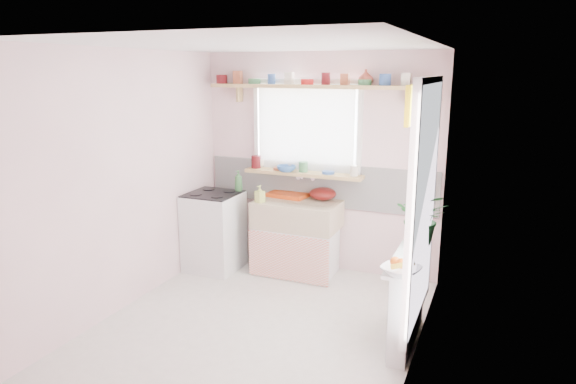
% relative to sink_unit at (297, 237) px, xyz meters
% --- Properties ---
extents(room, '(3.20, 3.20, 3.20)m').
position_rel_sink_unit_xyz_m(room, '(0.81, -0.43, 0.94)').
color(room, silver).
rests_on(room, ground).
extents(sink_unit, '(0.95, 0.65, 1.11)m').
position_rel_sink_unit_xyz_m(sink_unit, '(0.00, 0.00, 0.00)').
color(sink_unit, white).
rests_on(sink_unit, ground).
extents(cooker, '(0.58, 0.58, 0.93)m').
position_rel_sink_unit_xyz_m(cooker, '(-0.95, -0.24, 0.03)').
color(cooker, white).
rests_on(cooker, ground).
extents(radiator_ledge, '(0.22, 0.95, 0.78)m').
position_rel_sink_unit_xyz_m(radiator_ledge, '(1.45, -1.09, -0.03)').
color(radiator_ledge, white).
rests_on(radiator_ledge, ground).
extents(windowsill, '(1.40, 0.22, 0.04)m').
position_rel_sink_unit_xyz_m(windowsill, '(-0.00, 0.19, 0.71)').
color(windowsill, tan).
rests_on(windowsill, room).
extents(pine_shelf, '(2.52, 0.24, 0.04)m').
position_rel_sink_unit_xyz_m(pine_shelf, '(0.15, 0.18, 1.69)').
color(pine_shelf, tan).
rests_on(pine_shelf, room).
extents(shelf_crockery, '(2.47, 0.11, 0.12)m').
position_rel_sink_unit_xyz_m(shelf_crockery, '(0.11, 0.18, 1.76)').
color(shelf_crockery, '#590F14').
rests_on(shelf_crockery, pine_shelf).
extents(sill_crockery, '(1.35, 0.11, 0.12)m').
position_rel_sink_unit_xyz_m(sill_crockery, '(-0.00, 0.19, 0.78)').
color(sill_crockery, '#590F14').
rests_on(sill_crockery, windowsill).
extents(dish_tray, '(0.49, 0.39, 0.04)m').
position_rel_sink_unit_xyz_m(dish_tray, '(-0.18, 0.21, 0.44)').
color(dish_tray, '#D54512').
rests_on(dish_tray, sink_unit).
extents(colander, '(0.38, 0.38, 0.14)m').
position_rel_sink_unit_xyz_m(colander, '(0.23, 0.21, 0.49)').
color(colander, '#57110F').
rests_on(colander, sink_unit).
extents(jade_plant, '(0.44, 0.38, 0.49)m').
position_rel_sink_unit_xyz_m(jade_plant, '(1.48, -0.69, 0.59)').
color(jade_plant, '#245B28').
rests_on(jade_plant, radiator_ledge).
extents(fruit_bowl, '(0.36, 0.36, 0.07)m').
position_rel_sink_unit_xyz_m(fruit_bowl, '(1.45, -1.49, 0.38)').
color(fruit_bowl, silver).
rests_on(fruit_bowl, radiator_ledge).
extents(herb_pot, '(0.12, 0.09, 0.20)m').
position_rel_sink_unit_xyz_m(herb_pot, '(1.48, -1.03, 0.44)').
color(herb_pot, '#286528').
rests_on(herb_pot, radiator_ledge).
extents(soap_bottle_sink, '(0.11, 0.11, 0.19)m').
position_rel_sink_unit_xyz_m(soap_bottle_sink, '(-0.38, -0.19, 0.51)').
color(soap_bottle_sink, '#C6D75F').
rests_on(soap_bottle_sink, sink_unit).
extents(sill_cup, '(0.17, 0.17, 0.11)m').
position_rel_sink_unit_xyz_m(sill_cup, '(-0.58, 0.25, 0.78)').
color(sill_cup, white).
rests_on(sill_cup, windowsill).
extents(sill_bowl, '(0.23, 0.23, 0.07)m').
position_rel_sink_unit_xyz_m(sill_bowl, '(-0.19, 0.13, 0.76)').
color(sill_bowl, '#3669B1').
rests_on(sill_bowl, windowsill).
extents(shelf_vase, '(0.21, 0.21, 0.16)m').
position_rel_sink_unit_xyz_m(shelf_vase, '(0.68, 0.24, 1.79)').
color(shelf_vase, '#A94334').
rests_on(shelf_vase, pine_shelf).
extents(cooker_bottle, '(0.12, 0.12, 0.24)m').
position_rel_sink_unit_xyz_m(cooker_bottle, '(-0.73, -0.02, 0.60)').
color(cooker_bottle, '#3A743D').
rests_on(cooker_bottle, cooker).
extents(fruit, '(0.20, 0.14, 0.10)m').
position_rel_sink_unit_xyz_m(fruit, '(1.45, -1.49, 0.44)').
color(fruit, orange).
rests_on(fruit, fruit_bowl).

